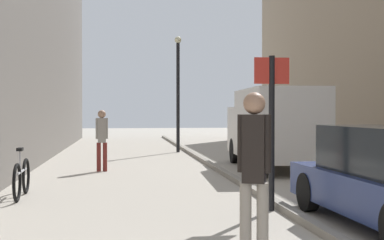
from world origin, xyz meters
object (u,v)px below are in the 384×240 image
(pedestrian_main_foreground, at_px, (102,136))
(delivery_van, at_px, (274,126))
(pedestrian_mid_block, at_px, (254,164))
(street_sign_post, at_px, (272,119))
(bicycle_leaning, at_px, (22,178))
(lamp_post, at_px, (178,86))

(pedestrian_main_foreground, distance_m, delivery_van, 4.95)
(delivery_van, bearing_deg, pedestrian_mid_block, -104.79)
(pedestrian_mid_block, xyz_separation_m, street_sign_post, (1.05, 2.96, 0.46))
(pedestrian_mid_block, xyz_separation_m, delivery_van, (2.95, 9.35, 0.16))
(street_sign_post, distance_m, bicycle_leaning, 4.96)
(pedestrian_main_foreground, xyz_separation_m, street_sign_post, (3.04, -6.35, 0.56))
(bicycle_leaning, bearing_deg, pedestrian_mid_block, -56.78)
(street_sign_post, distance_m, lamp_post, 13.20)
(pedestrian_main_foreground, relative_size, bicycle_leaning, 0.97)
(delivery_van, height_order, lamp_post, lamp_post)
(street_sign_post, xyz_separation_m, lamp_post, (-0.19, 13.14, 1.18))
(lamp_post, bearing_deg, bicycle_leaning, -110.65)
(pedestrian_mid_block, distance_m, delivery_van, 9.81)
(delivery_van, distance_m, lamp_post, 7.23)
(street_sign_post, bearing_deg, bicycle_leaning, -24.25)
(pedestrian_mid_block, bearing_deg, lamp_post, 109.37)
(pedestrian_main_foreground, height_order, pedestrian_mid_block, pedestrian_mid_block)
(street_sign_post, bearing_deg, pedestrian_mid_block, 70.10)
(pedestrian_mid_block, bearing_deg, pedestrian_main_foreground, 124.49)
(pedestrian_main_foreground, bearing_deg, lamp_post, 65.83)
(delivery_van, bearing_deg, bicycle_leaning, -142.18)
(pedestrian_mid_block, bearing_deg, delivery_van, 94.90)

